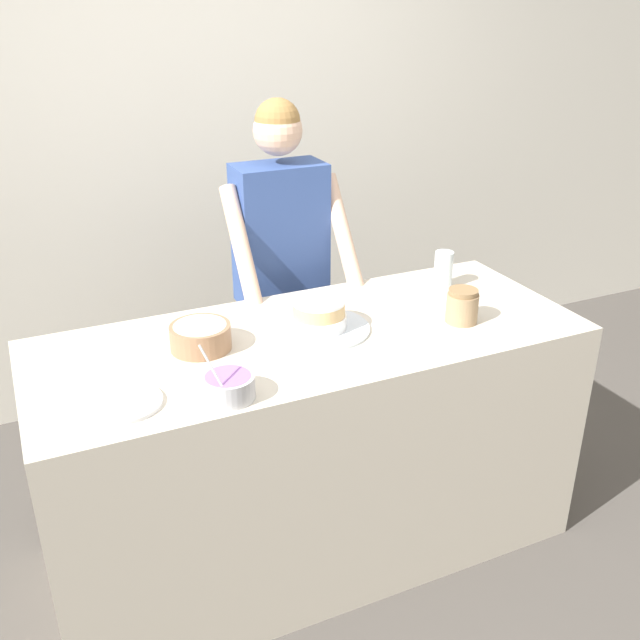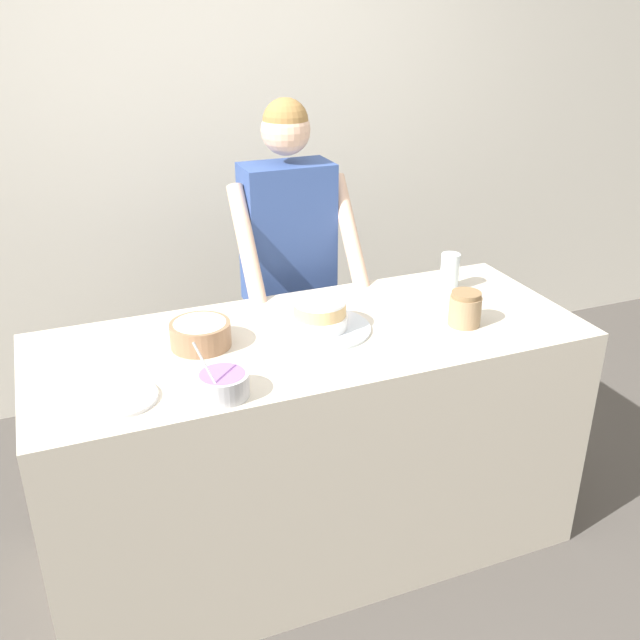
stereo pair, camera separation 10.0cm
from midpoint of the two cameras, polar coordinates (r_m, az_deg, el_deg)
The scene contains 10 objects.
ground_plane at distance 2.66m, azimuth 3.70°, elevation -22.19°, with size 14.00×14.00×0.00m, color #4C4742.
wall_back at distance 3.55m, azimuth -8.38°, elevation 14.18°, with size 10.00×0.05×2.60m.
counter at distance 2.62m, azimuth 0.49°, elevation -9.99°, with size 1.86×0.74×0.89m.
person_baker at distance 2.92m, azimuth -1.52°, elevation 5.20°, with size 0.49×0.44×1.58m.
cake at distance 2.40m, azimuth 1.18°, elevation 0.15°, with size 0.35×0.35×0.11m.
frosting_bowl_white at distance 2.32m, azimuth -8.33°, elevation -1.07°, with size 0.20×0.20×0.08m.
frosting_bowl_purple at distance 2.04m, azimuth -6.40°, elevation -5.09°, with size 0.15×0.15×0.18m.
drinking_glass at distance 2.79m, azimuth 11.36°, elevation 3.81°, with size 0.07×0.07×0.14m.
ceramic_plate at distance 2.08m, azimuth -14.48°, elevation -6.08°, with size 0.22×0.22×0.01m.
stoneware_jar at distance 2.50m, azimuth 12.66°, elevation 0.87°, with size 0.11×0.11×0.12m.
Camera 2 is at (-0.77, -1.64, 1.95)m, focal length 40.00 mm.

